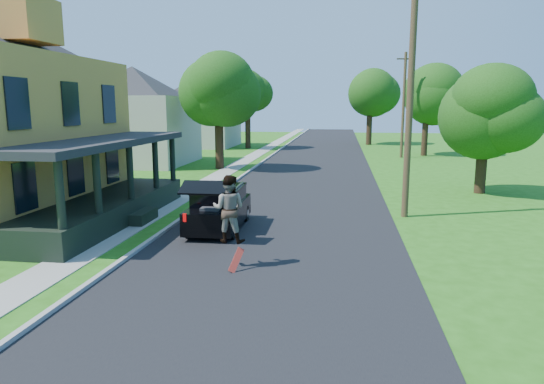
# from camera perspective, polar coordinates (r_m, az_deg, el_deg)

# --- Properties ---
(ground) EXTENTS (140.00, 140.00, 0.00)m
(ground) POSITION_cam_1_polar(r_m,az_deg,el_deg) (11.91, -1.89, -11.23)
(ground) COLOR #265A12
(ground) RESTS_ON ground
(street) EXTENTS (8.00, 120.00, 0.02)m
(street) POSITION_cam_1_polar(r_m,az_deg,el_deg) (31.29, 4.48, 2.13)
(street) COLOR black
(street) RESTS_ON ground
(curb) EXTENTS (0.15, 120.00, 0.12)m
(curb) POSITION_cam_1_polar(r_m,az_deg,el_deg) (31.80, -2.82, 2.28)
(curb) COLOR gray
(curb) RESTS_ON ground
(sidewalk) EXTENTS (1.30, 120.00, 0.03)m
(sidewalk) POSITION_cam_1_polar(r_m,az_deg,el_deg) (32.13, -5.54, 2.32)
(sidewalk) COLOR gray
(sidewalk) RESTS_ON ground
(front_walk) EXTENTS (6.50, 1.20, 0.03)m
(front_walk) POSITION_cam_1_polar(r_m,az_deg,el_deg) (20.89, -25.37, -2.85)
(front_walk) COLOR gray
(front_walk) RESTS_ON ground
(neighbor_house_mid) EXTENTS (12.78, 12.78, 8.30)m
(neighbor_house_mid) POSITION_cam_1_polar(r_m,az_deg,el_deg) (38.19, -15.96, 9.53)
(neighbor_house_mid) COLOR #B4AFA0
(neighbor_house_mid) RESTS_ON ground
(neighbor_house_far) EXTENTS (12.78, 12.78, 8.30)m
(neighbor_house_far) POSITION_cam_1_polar(r_m,az_deg,el_deg) (53.22, -8.88, 9.85)
(neighbor_house_far) COLOR #B4AFA0
(neighbor_house_far) RESTS_ON ground
(black_suv) EXTENTS (1.73, 4.29, 1.99)m
(black_suv) POSITION_cam_1_polar(r_m,az_deg,el_deg) (17.27, -6.27, -1.90)
(black_suv) COLOR black
(black_suv) RESTS_ON ground
(skateboarder) EXTENTS (0.92, 0.74, 1.84)m
(skateboarder) POSITION_cam_1_polar(r_m,az_deg,el_deg) (13.06, -5.11, -1.98)
(skateboarder) COLOR black
(skateboarder) RESTS_ON ground
(skateboard) EXTENTS (0.36, 0.49, 0.63)m
(skateboard) POSITION_cam_1_polar(r_m,az_deg,el_deg) (12.99, -4.22, -8.08)
(skateboard) COLOR #A11B0D
(skateboard) RESTS_ON ground
(tree_left_mid) EXTENTS (6.00, 6.17, 8.45)m
(tree_left_mid) POSITION_cam_1_polar(r_m,az_deg,el_deg) (33.90, -6.38, 12.44)
(tree_left_mid) COLOR black
(tree_left_mid) RESTS_ON ground
(tree_left_far) EXTENTS (5.33, 5.15, 8.32)m
(tree_left_far) POSITION_cam_1_polar(r_m,az_deg,el_deg) (50.12, -2.93, 11.49)
(tree_left_far) COLOR black
(tree_left_far) RESTS_ON ground
(tree_right_near) EXTENTS (4.79, 4.51, 6.66)m
(tree_right_near) POSITION_cam_1_polar(r_m,az_deg,el_deg) (26.20, 23.76, 9.38)
(tree_right_near) COLOR black
(tree_right_near) RESTS_ON ground
(tree_right_mid) EXTENTS (6.59, 6.42, 8.68)m
(tree_right_mid) POSITION_cam_1_polar(r_m,az_deg,el_deg) (44.54, 17.74, 11.29)
(tree_right_mid) COLOR black
(tree_right_mid) RESTS_ON ground
(tree_right_far) EXTENTS (7.47, 7.12, 9.25)m
(tree_right_far) POSITION_cam_1_polar(r_m,az_deg,el_deg) (55.77, 11.46, 11.86)
(tree_right_far) COLOR black
(tree_right_far) RESTS_ON ground
(utility_pole_near) EXTENTS (1.58, 0.42, 9.82)m
(utility_pole_near) POSITION_cam_1_polar(r_m,az_deg,el_deg) (19.46, 16.01, 11.85)
(utility_pole_near) COLOR #40341E
(utility_pole_near) RESTS_ON ground
(utility_pole_far) EXTENTS (1.47, 0.36, 8.66)m
(utility_pole_far) POSITION_cam_1_polar(r_m,az_deg,el_deg) (42.34, 15.22, 9.95)
(utility_pole_far) COLOR #40341E
(utility_pole_far) RESTS_ON ground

